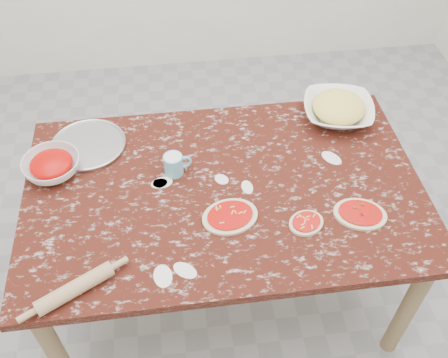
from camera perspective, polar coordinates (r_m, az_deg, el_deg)
ground at (r=2.61m, az=0.00°, el=-11.97°), size 4.00×4.00×0.00m
worktable at (r=2.07m, az=0.00°, el=-2.50°), size 1.60×1.00×0.75m
pizza_tray at (r=2.25m, az=-15.24°, el=3.75°), size 0.38×0.38×0.01m
sauce_bowl at (r=2.15m, az=-19.06°, el=1.39°), size 0.30×0.30×0.07m
cheese_bowl at (r=2.35m, az=12.89°, el=7.62°), size 0.37×0.37×0.08m
flour_mug at (r=2.04m, az=-5.70°, el=1.70°), size 0.12×0.08×0.09m
pizza_left at (r=1.90m, az=0.69°, el=-4.30°), size 0.25×0.21×0.02m
pizza_mid at (r=1.91m, az=9.37°, el=-4.97°), size 0.17×0.16×0.02m
pizza_right at (r=1.98m, az=15.29°, el=-3.88°), size 0.24×0.21×0.02m
rolling_pin at (r=1.77m, az=-16.68°, el=-11.88°), size 0.26×0.18×0.05m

